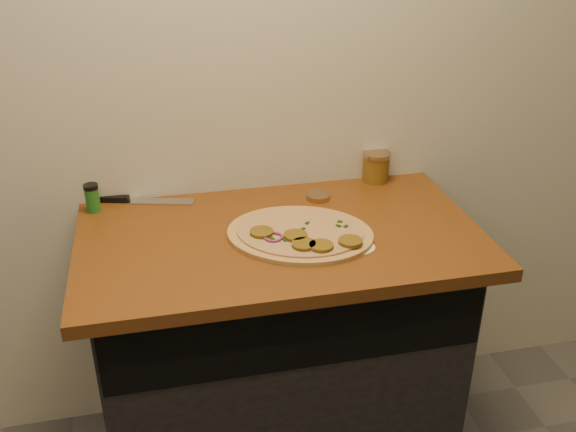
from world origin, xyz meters
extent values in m
cube|color=beige|center=(0.00, 1.75, 1.35)|extent=(4.00, 0.02, 2.70)
cube|color=black|center=(0.00, 1.45, 0.43)|extent=(1.10, 0.60, 0.86)
cube|color=brown|center=(0.00, 1.42, 0.88)|extent=(1.20, 0.70, 0.04)
cylinder|color=tan|center=(0.05, 1.38, 0.91)|extent=(0.55, 0.55, 0.01)
cylinder|color=beige|center=(0.05, 1.38, 0.92)|extent=(0.48, 0.48, 0.01)
cylinder|color=brown|center=(-0.06, 1.39, 0.92)|extent=(0.07, 0.07, 0.01)
cylinder|color=brown|center=(0.18, 1.28, 0.92)|extent=(0.07, 0.07, 0.01)
cylinder|color=brown|center=(0.03, 1.35, 0.92)|extent=(0.07, 0.07, 0.01)
cylinder|color=brown|center=(0.09, 1.27, 0.92)|extent=(0.07, 0.07, 0.01)
cylinder|color=brown|center=(0.04, 1.29, 0.92)|extent=(0.07, 0.07, 0.01)
torus|color=#702A67|center=(0.07, 1.28, 0.92)|extent=(0.06, 0.06, 0.01)
torus|color=#702A67|center=(-0.05, 1.39, 0.92)|extent=(0.06, 0.06, 0.01)
torus|color=#702A67|center=(-0.03, 1.35, 0.92)|extent=(0.06, 0.06, 0.01)
cube|color=black|center=(0.18, 1.41, 0.92)|extent=(0.02, 0.02, 0.00)
cube|color=black|center=(0.08, 1.42, 0.92)|extent=(0.02, 0.02, 0.00)
cube|color=black|center=(0.06, 1.39, 0.92)|extent=(0.02, 0.02, 0.00)
cube|color=black|center=(0.15, 1.29, 0.92)|extent=(0.02, 0.02, 0.00)
cube|color=black|center=(-0.04, 1.35, 0.92)|extent=(0.02, 0.02, 0.00)
cube|color=black|center=(0.17, 1.38, 0.92)|extent=(0.02, 0.02, 0.00)
cube|color=black|center=(0.05, 1.28, 0.92)|extent=(0.01, 0.02, 0.00)
cube|color=black|center=(0.00, 1.33, 0.92)|extent=(0.01, 0.02, 0.00)
cube|color=black|center=(0.19, 1.38, 0.92)|extent=(0.02, 0.02, 0.00)
cube|color=#B7BAC1|center=(-0.35, 1.71, 0.90)|extent=(0.24, 0.10, 0.01)
cube|color=black|center=(-0.50, 1.75, 0.91)|extent=(0.13, 0.06, 0.02)
cylinder|color=tan|center=(0.17, 1.62, 0.91)|extent=(0.10, 0.10, 0.02)
cylinder|color=#A42910|center=(0.41, 1.72, 0.94)|extent=(0.09, 0.09, 0.09)
cylinder|color=tan|center=(0.41, 1.72, 1.00)|extent=(0.10, 0.10, 0.02)
cylinder|color=#206721|center=(-0.55, 1.69, 0.94)|extent=(0.04, 0.04, 0.08)
cylinder|color=black|center=(-0.55, 1.69, 0.99)|extent=(0.05, 0.05, 0.01)
cylinder|color=white|center=(0.17, 1.30, 0.90)|extent=(0.21, 0.21, 0.00)
camera|label=1|loc=(-0.34, -0.23, 1.82)|focal=40.00mm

